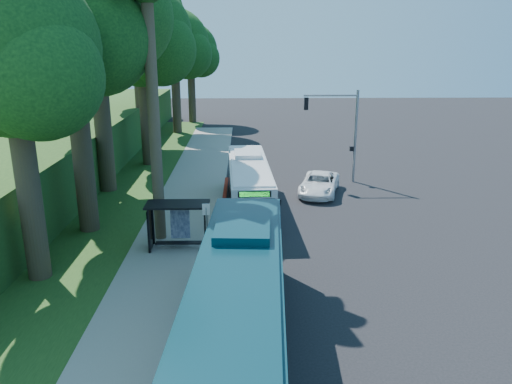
{
  "coord_description": "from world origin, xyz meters",
  "views": [
    {
      "loc": [
        -3.6,
        -27.03,
        10.38
      ],
      "look_at": [
        -2.93,
        1.0,
        1.92
      ],
      "focal_mm": 35.0,
      "sensor_mm": 36.0,
      "label": 1
    }
  ],
  "objects_px": {
    "bus_shelter": "(173,216)",
    "white_bus": "(249,185)",
    "teal_bus": "(240,303)",
    "pickup": "(319,184)"
  },
  "relations": [
    {
      "from": "bus_shelter",
      "to": "teal_bus",
      "type": "relative_size",
      "value": 0.24
    },
    {
      "from": "white_bus",
      "to": "pickup",
      "type": "bearing_deg",
      "value": 31.39
    },
    {
      "from": "white_bus",
      "to": "bus_shelter",
      "type": "bearing_deg",
      "value": -124.09
    },
    {
      "from": "bus_shelter",
      "to": "white_bus",
      "type": "distance_m",
      "value": 7.49
    },
    {
      "from": "bus_shelter",
      "to": "white_bus",
      "type": "height_order",
      "value": "white_bus"
    },
    {
      "from": "bus_shelter",
      "to": "white_bus",
      "type": "relative_size",
      "value": 0.28
    },
    {
      "from": "white_bus",
      "to": "teal_bus",
      "type": "distance_m",
      "value": 15.54
    },
    {
      "from": "bus_shelter",
      "to": "teal_bus",
      "type": "distance_m",
      "value": 9.8
    },
    {
      "from": "teal_bus",
      "to": "pickup",
      "type": "bearing_deg",
      "value": 76.95
    },
    {
      "from": "teal_bus",
      "to": "pickup",
      "type": "relative_size",
      "value": 2.55
    }
  ]
}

